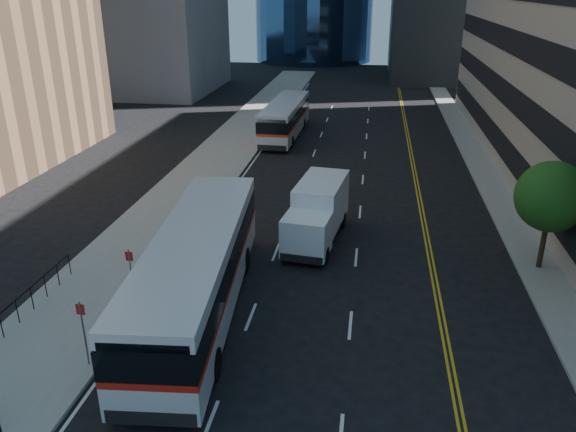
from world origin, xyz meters
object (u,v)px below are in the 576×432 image
object	(u,v)px
box_truck	(317,212)
bus_front	(197,270)
bus_rear	(285,118)
street_tree	(552,197)

from	to	relation	value
box_truck	bus_front	bearing A→B (deg)	-110.67
bus_front	bus_rear	world-z (taller)	bus_front
street_tree	box_truck	distance (m)	10.94
bus_rear	box_truck	distance (m)	21.82
street_tree	box_truck	world-z (taller)	street_tree
box_truck	bus_rear	bearing A→B (deg)	110.32
street_tree	box_truck	size ratio (longest dim) A/B	0.78
bus_front	box_truck	bearing A→B (deg)	57.19
street_tree	bus_front	xyz separation A→B (m)	(-14.63, -5.95, -1.72)
bus_front	box_truck	world-z (taller)	bus_front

